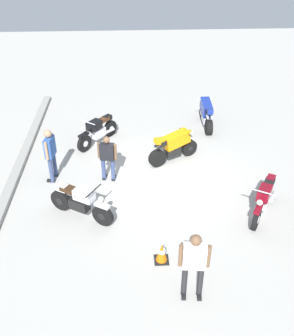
% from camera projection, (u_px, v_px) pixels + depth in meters
% --- Properties ---
extents(ground_plane, '(40.00, 40.00, 0.00)m').
position_uv_depth(ground_plane, '(156.00, 181.00, 12.54)').
color(ground_plane, '#ADAAA3').
extents(curb_edge, '(14.00, 0.30, 0.15)m').
position_uv_depth(curb_edge, '(12.00, 184.00, 12.29)').
color(curb_edge, gray).
rests_on(curb_edge, ground).
extents(motorcycle_orange_sportbike, '(1.12, 1.80, 1.14)m').
position_uv_depth(motorcycle_orange_sportbike, '(174.00, 145.00, 13.31)').
color(motorcycle_orange_sportbike, black).
rests_on(motorcycle_orange_sportbike, ground).
extents(motorcycle_black_cruiser, '(1.71, 1.39, 1.09)m').
position_uv_depth(motorcycle_black_cruiser, '(98.00, 131.00, 14.38)').
color(motorcycle_black_cruiser, black).
rests_on(motorcycle_black_cruiser, ground).
extents(motorcycle_silver_cruiser, '(1.18, 1.85, 1.09)m').
position_uv_depth(motorcycle_silver_cruiser, '(80.00, 202.00, 10.79)').
color(motorcycle_silver_cruiser, black).
rests_on(motorcycle_silver_cruiser, ground).
extents(motorcycle_blue_sportbike, '(1.95, 0.70, 1.14)m').
position_uv_depth(motorcycle_blue_sportbike, '(206.00, 113.00, 15.51)').
color(motorcycle_blue_sportbike, black).
rests_on(motorcycle_blue_sportbike, ground).
extents(motorcycle_maroon_cruiser, '(1.85, 1.18, 1.09)m').
position_uv_depth(motorcycle_maroon_cruiser, '(264.00, 199.00, 10.91)').
color(motorcycle_maroon_cruiser, black).
rests_on(motorcycle_maroon_cruiser, ground).
extents(person_in_black_shirt, '(0.38, 0.62, 1.58)m').
position_uv_depth(person_in_black_shirt, '(107.00, 156.00, 12.14)').
color(person_in_black_shirt, '#384772').
rests_on(person_in_black_shirt, ground).
extents(person_in_blue_shirt, '(0.68, 0.38, 1.79)m').
position_uv_depth(person_in_blue_shirt, '(50.00, 151.00, 12.09)').
color(person_in_blue_shirt, '#384772').
rests_on(person_in_blue_shirt, ground).
extents(person_in_white_shirt, '(0.35, 0.68, 1.77)m').
position_uv_depth(person_in_white_shirt, '(194.00, 262.00, 8.23)').
color(person_in_white_shirt, '#262628').
rests_on(person_in_white_shirt, ground).
extents(traffic_cone, '(0.36, 0.36, 0.53)m').
position_uv_depth(traffic_cone, '(162.00, 253.00, 9.51)').
color(traffic_cone, black).
rests_on(traffic_cone, ground).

